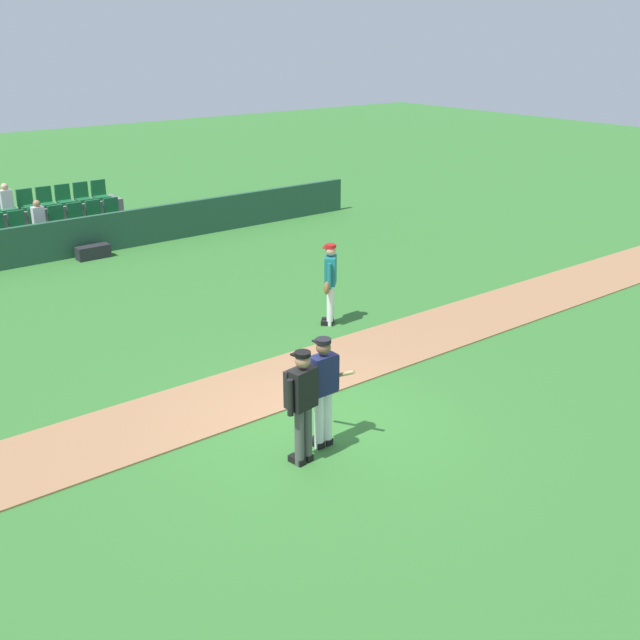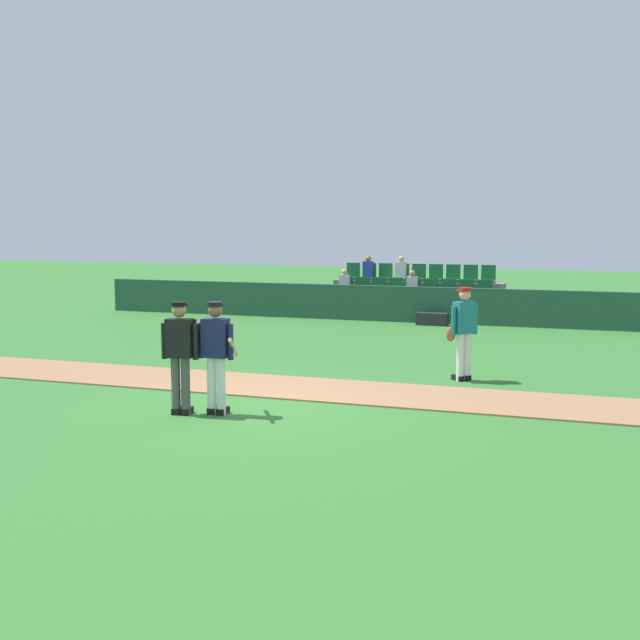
% 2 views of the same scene
% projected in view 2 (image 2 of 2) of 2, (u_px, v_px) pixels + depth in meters
% --- Properties ---
extents(ground_plane, '(80.00, 80.00, 0.00)m').
position_uv_depth(ground_plane, '(246.00, 408.00, 12.63)').
color(ground_plane, '#33702D').
extents(infield_dirt_path, '(28.00, 1.86, 0.03)m').
position_uv_depth(infield_dirt_path, '(284.00, 387.00, 14.20)').
color(infield_dirt_path, '#9E704C').
rests_on(infield_dirt_path, ground).
extents(dugout_fence, '(20.00, 0.16, 1.07)m').
position_uv_depth(dugout_fence, '(405.00, 304.00, 23.51)').
color(dugout_fence, '#234C38').
rests_on(dugout_fence, ground).
extents(stadium_bleachers, '(5.55, 2.10, 1.90)m').
position_uv_depth(stadium_bleachers, '(414.00, 301.00, 24.89)').
color(stadium_bleachers, slate).
rests_on(stadium_bleachers, ground).
extents(batter_navy_jersey, '(0.69, 0.78, 1.76)m').
position_uv_depth(batter_navy_jersey, '(216.00, 353.00, 12.10)').
color(batter_navy_jersey, white).
rests_on(batter_navy_jersey, ground).
extents(umpire_home_plate, '(0.58, 0.35, 1.76)m').
position_uv_depth(umpire_home_plate, '(180.00, 351.00, 12.10)').
color(umpire_home_plate, '#4C4C4C').
rests_on(umpire_home_plate, ground).
extents(runner_teal_jersey, '(0.56, 0.50, 1.76)m').
position_uv_depth(runner_teal_jersey, '(463.00, 330.00, 14.71)').
color(runner_teal_jersey, white).
rests_on(runner_teal_jersey, ground).
extents(equipment_bag, '(0.90, 0.36, 0.36)m').
position_uv_depth(equipment_bag, '(432.00, 319.00, 22.84)').
color(equipment_bag, '#232328').
rests_on(equipment_bag, ground).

